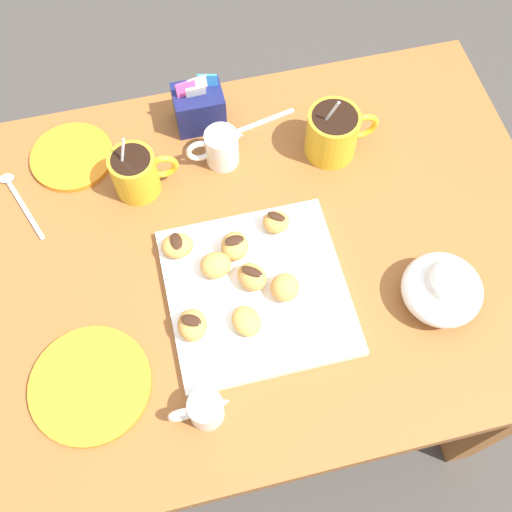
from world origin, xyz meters
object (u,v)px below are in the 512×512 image
(beignet_2, at_px, (276,222))
(beignet_4, at_px, (235,246))
(saucer_orange_left, at_px, (90,385))
(saucer_orange_right, at_px, (72,157))
(beignet_6, at_px, (246,321))
(sugar_caddy, at_px, (199,107))
(beignet_1, at_px, (192,325))
(beignet_7, at_px, (177,246))
(cream_pitcher_white, at_px, (221,147))
(coffee_mug_mustard_right, at_px, (333,132))
(coffee_mug_mustard_left, at_px, (136,172))
(ice_cream_bowl, at_px, (443,288))
(pastry_plate_square, at_px, (257,291))
(beignet_0, at_px, (216,265))
(dining_table, at_px, (257,282))
(beignet_5, at_px, (252,277))
(chocolate_sauce_pitcher, at_px, (205,409))
(beignet_3, at_px, (285,287))

(beignet_2, distance_m, beignet_4, 0.08)
(saucer_orange_left, height_order, saucer_orange_right, same)
(beignet_6, bearing_deg, sugar_caddy, 88.77)
(beignet_1, xyz_separation_m, beignet_7, (0.00, 0.14, -0.00))
(beignet_6, bearing_deg, cream_pitcher_white, 84.88)
(coffee_mug_mustard_right, bearing_deg, beignet_4, -141.57)
(coffee_mug_mustard_left, height_order, ice_cream_bowl, coffee_mug_mustard_left)
(ice_cream_bowl, bearing_deg, pastry_plate_square, 164.82)
(coffee_mug_mustard_right, bearing_deg, beignet_7, -154.27)
(saucer_orange_left, bearing_deg, beignet_0, 31.86)
(beignet_2, bearing_deg, saucer_orange_left, -150.15)
(ice_cream_bowl, relative_size, beignet_1, 2.43)
(pastry_plate_square, height_order, beignet_2, beignet_2)
(coffee_mug_mustard_left, height_order, sugar_caddy, coffee_mug_mustard_left)
(dining_table, height_order, coffee_mug_mustard_right, coffee_mug_mustard_right)
(beignet_2, bearing_deg, sugar_caddy, 106.63)
(cream_pitcher_white, height_order, beignet_7, cream_pitcher_white)
(coffee_mug_mustard_left, height_order, coffee_mug_mustard_right, coffee_mug_mustard_right)
(beignet_0, xyz_separation_m, beignet_6, (0.03, -0.10, -0.00))
(coffee_mug_mustard_left, distance_m, ice_cream_bowl, 0.55)
(ice_cream_bowl, xyz_separation_m, saucer_orange_right, (-0.55, 0.42, -0.04))
(ice_cream_bowl, distance_m, beignet_5, 0.30)
(cream_pitcher_white, bearing_deg, pastry_plate_square, -89.91)
(beignet_0, bearing_deg, saucer_orange_right, 125.66)
(chocolate_sauce_pitcher, bearing_deg, beignet_3, 44.39)
(beignet_4, bearing_deg, saucer_orange_right, 132.98)
(pastry_plate_square, relative_size, sugar_caddy, 2.71)
(beignet_0, xyz_separation_m, beignet_1, (-0.06, -0.09, 0.00))
(beignet_4, bearing_deg, beignet_2, 20.37)
(beignet_2, relative_size, beignet_6, 0.86)
(saucer_orange_left, bearing_deg, pastry_plate_square, 17.70)
(saucer_orange_left, bearing_deg, cream_pitcher_white, 52.28)
(cream_pitcher_white, height_order, sugar_caddy, sugar_caddy)
(dining_table, height_order, beignet_1, beignet_1)
(sugar_caddy, relative_size, beignet_2, 2.32)
(beignet_5, xyz_separation_m, beignet_6, (-0.03, -0.07, -0.00))
(coffee_mug_mustard_right, xyz_separation_m, beignet_2, (-0.14, -0.15, -0.02))
(saucer_orange_right, height_order, beignet_0, beignet_0)
(beignet_3, height_order, beignet_4, beignet_3)
(chocolate_sauce_pitcher, distance_m, saucer_orange_right, 0.54)
(pastry_plate_square, distance_m, coffee_mug_mustard_left, 0.30)
(beignet_5, bearing_deg, beignet_0, 146.35)
(beignet_1, distance_m, beignet_3, 0.16)
(chocolate_sauce_pitcher, relative_size, beignet_7, 1.72)
(chocolate_sauce_pitcher, relative_size, beignet_5, 1.81)
(beignet_0, bearing_deg, beignet_4, 35.19)
(beignet_2, distance_m, beignet_6, 0.18)
(pastry_plate_square, xyz_separation_m, coffee_mug_mustard_right, (0.20, 0.25, 0.04))
(coffee_mug_mustard_left, bearing_deg, coffee_mug_mustard_right, 0.00)
(dining_table, relative_size, beignet_5, 20.33)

